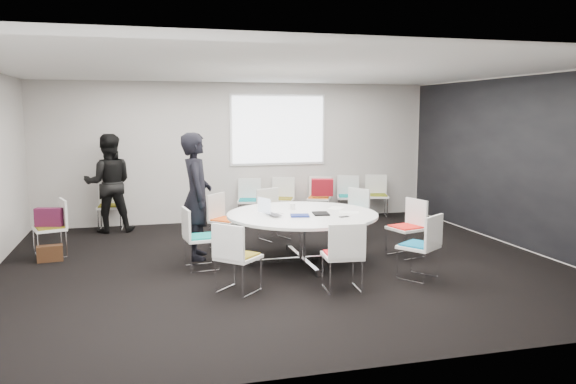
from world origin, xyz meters
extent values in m
cube|color=black|center=(0.00, 0.00, -0.02)|extent=(8.00, 7.00, 0.04)
cube|color=white|center=(0.00, 0.00, 2.82)|extent=(8.00, 7.00, 0.04)
cube|color=#B7B2AD|center=(0.00, 3.52, 1.40)|extent=(8.00, 0.04, 2.80)
cube|color=#B7B2AD|center=(0.00, -3.52, 1.40)|extent=(8.00, 0.04, 2.80)
cube|color=#B7B2AD|center=(4.02, 0.00, 1.40)|extent=(0.04, 7.00, 2.80)
cube|color=black|center=(3.99, 0.00, 1.40)|extent=(0.01, 6.94, 2.74)
cube|color=silver|center=(0.32, 0.04, 0.04)|extent=(0.90, 0.90, 0.08)
cylinder|color=silver|center=(0.32, 0.04, 0.36)|extent=(0.10, 0.10, 0.65)
cylinder|color=white|center=(0.32, 0.04, 0.71)|extent=(2.22, 2.22, 0.04)
cube|color=white|center=(0.80, 3.46, 1.85)|extent=(1.90, 0.03, 1.35)
cube|color=silver|center=(1.93, -0.09, 0.21)|extent=(0.52, 0.52, 0.42)
cube|color=white|center=(1.93, -0.09, 0.44)|extent=(0.54, 0.56, 0.04)
cube|color=red|center=(1.93, -0.09, 0.47)|extent=(0.47, 0.49, 0.03)
cube|color=white|center=(2.13, -0.04, 0.67)|extent=(0.15, 0.45, 0.42)
cube|color=silver|center=(1.56, 1.24, 0.21)|extent=(0.57, 0.57, 0.42)
cube|color=white|center=(1.56, 1.24, 0.44)|extent=(0.61, 0.62, 0.04)
cube|color=#097683|center=(1.56, 1.24, 0.47)|extent=(0.53, 0.54, 0.03)
cube|color=white|center=(1.74, 1.34, 0.67)|extent=(0.26, 0.42, 0.42)
cube|color=silver|center=(0.27, 1.55, 0.21)|extent=(0.55, 0.55, 0.42)
cube|color=white|center=(0.27, 1.55, 0.44)|extent=(0.60, 0.59, 0.04)
cube|color=brown|center=(0.27, 1.55, 0.47)|extent=(0.52, 0.51, 0.03)
cube|color=white|center=(0.18, 1.74, 0.67)|extent=(0.44, 0.22, 0.42)
cube|color=silver|center=(-0.63, 1.20, 0.21)|extent=(0.59, 0.59, 0.42)
cube|color=white|center=(-0.63, 1.20, 0.44)|extent=(0.64, 0.64, 0.04)
cube|color=#DF5114|center=(-0.63, 1.20, 0.47)|extent=(0.55, 0.55, 0.03)
cube|color=white|center=(-0.78, 1.35, 0.67)|extent=(0.34, 0.36, 0.42)
cube|color=silver|center=(-1.16, 0.02, 0.21)|extent=(0.47, 0.47, 0.42)
cube|color=white|center=(-1.16, 0.02, 0.44)|extent=(0.50, 0.51, 0.04)
cube|color=#0A7570|center=(-1.16, 0.02, 0.47)|extent=(0.43, 0.45, 0.03)
cube|color=white|center=(-1.37, -0.01, 0.67)|extent=(0.10, 0.46, 0.42)
cube|color=silver|center=(-0.84, -1.15, 0.21)|extent=(0.59, 0.59, 0.42)
cube|color=white|center=(-0.84, -1.15, 0.44)|extent=(0.64, 0.64, 0.04)
cube|color=brown|center=(-0.84, -1.15, 0.47)|extent=(0.55, 0.55, 0.03)
cube|color=white|center=(-0.98, -1.30, 0.67)|extent=(0.35, 0.35, 0.42)
cube|color=silver|center=(0.42, -1.41, 0.21)|extent=(0.45, 0.45, 0.42)
cube|color=white|center=(0.42, -1.41, 0.44)|extent=(0.50, 0.48, 0.04)
cube|color=red|center=(0.42, -1.41, 0.47)|extent=(0.43, 0.41, 0.03)
cube|color=white|center=(0.40, -1.62, 0.67)|extent=(0.46, 0.08, 0.42)
cube|color=silver|center=(1.56, -1.20, 0.21)|extent=(0.58, 0.58, 0.42)
cube|color=white|center=(1.56, -1.20, 0.44)|extent=(0.63, 0.62, 0.04)
cube|color=#09587F|center=(1.56, -1.20, 0.47)|extent=(0.55, 0.54, 0.03)
cube|color=white|center=(1.68, -1.37, 0.67)|extent=(0.40, 0.29, 0.42)
cube|color=silver|center=(0.12, 3.15, 0.21)|extent=(0.51, 0.51, 0.42)
cube|color=white|center=(0.12, 3.15, 0.44)|extent=(0.55, 0.53, 0.04)
cube|color=#087078|center=(0.12, 3.15, 0.47)|extent=(0.48, 0.46, 0.03)
cube|color=white|center=(0.17, 3.35, 0.67)|extent=(0.46, 0.14, 0.42)
cube|color=silver|center=(0.80, 3.15, 0.21)|extent=(0.55, 0.55, 0.42)
cube|color=white|center=(0.80, 3.15, 0.44)|extent=(0.59, 0.58, 0.04)
cube|color=brown|center=(0.80, 3.15, 0.47)|extent=(0.51, 0.50, 0.03)
cube|color=white|center=(0.88, 3.35, 0.67)|extent=(0.44, 0.20, 0.42)
cube|color=silver|center=(1.59, 3.15, 0.21)|extent=(0.55, 0.55, 0.42)
cube|color=white|center=(1.59, 3.15, 0.44)|extent=(0.60, 0.59, 0.04)
cube|color=orange|center=(1.59, 3.15, 0.47)|extent=(0.52, 0.51, 0.03)
cube|color=white|center=(1.67, 3.34, 0.67)|extent=(0.44, 0.22, 0.42)
cube|color=silver|center=(2.24, 3.15, 0.21)|extent=(0.53, 0.53, 0.42)
cube|color=white|center=(2.24, 3.15, 0.44)|extent=(0.57, 0.56, 0.04)
cube|color=#0A8787|center=(2.24, 3.15, 0.47)|extent=(0.50, 0.48, 0.03)
cube|color=white|center=(2.30, 3.35, 0.67)|extent=(0.45, 0.18, 0.42)
cube|color=silver|center=(2.87, 3.14, 0.21)|extent=(0.52, 0.52, 0.42)
cube|color=white|center=(2.87, 3.14, 0.44)|extent=(0.57, 0.55, 0.04)
cube|color=#667014|center=(2.87, 3.14, 0.47)|extent=(0.49, 0.48, 0.03)
cube|color=white|center=(2.93, 3.34, 0.67)|extent=(0.45, 0.17, 0.42)
cube|color=silver|center=(-3.33, 1.28, 0.21)|extent=(0.53, 0.53, 0.42)
cube|color=white|center=(-3.33, 1.28, 0.44)|extent=(0.56, 0.57, 0.04)
cube|color=brown|center=(-3.33, 1.28, 0.47)|extent=(0.48, 0.50, 0.03)
cube|color=white|center=(-3.13, 1.34, 0.67)|extent=(0.18, 0.45, 0.42)
cube|color=silver|center=(-2.54, 3.15, 0.21)|extent=(0.45, 0.45, 0.42)
cube|color=white|center=(-2.54, 3.15, 0.44)|extent=(0.49, 0.47, 0.04)
cube|color=olive|center=(-2.54, 3.15, 0.47)|extent=(0.43, 0.41, 0.03)
cube|color=white|center=(-2.52, 3.36, 0.67)|extent=(0.46, 0.07, 0.42)
imported|color=black|center=(-1.16, 0.65, 0.95)|extent=(0.51, 0.73, 1.91)
imported|color=black|center=(-2.54, 3.00, 0.91)|extent=(0.90, 0.72, 1.82)
imported|color=#333338|center=(-0.10, -0.05, 0.74)|extent=(0.30, 0.38, 0.03)
cube|color=silver|center=(-0.24, 0.09, 0.86)|extent=(0.13, 0.28, 0.22)
cube|color=black|center=(0.56, -0.11, 0.74)|extent=(0.26, 0.33, 0.02)
cube|color=navy|center=(0.22, -0.20, 0.74)|extent=(0.29, 0.25, 0.03)
cube|color=white|center=(0.96, 0.33, 0.73)|extent=(0.35, 0.37, 0.00)
cube|color=silver|center=(1.01, -0.07, 0.73)|extent=(0.35, 0.29, 0.00)
cylinder|color=white|center=(0.27, 0.40, 0.78)|extent=(0.08, 0.08, 0.09)
cube|color=black|center=(0.81, -0.41, 0.73)|extent=(0.15, 0.11, 0.01)
cube|color=#511532|center=(-3.33, 1.28, 0.62)|extent=(0.42, 0.23, 0.28)
cube|color=#3D2413|center=(-3.31, 1.01, 0.12)|extent=(0.38, 0.20, 0.24)
cube|color=#AA1422|center=(1.59, 2.94, 0.70)|extent=(0.47, 0.27, 0.36)
camera|label=1|loc=(-1.95, -7.76, 2.19)|focal=35.00mm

